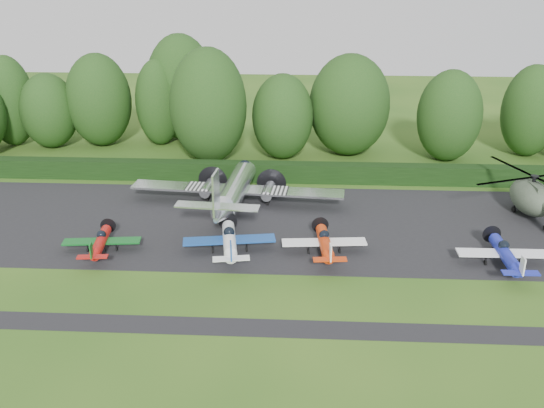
# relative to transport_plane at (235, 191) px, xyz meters

# --- Properties ---
(ground) EXTENTS (160.00, 160.00, 0.00)m
(ground) POSITION_rel_transport_plane_xyz_m (5.65, -13.38, -1.82)
(ground) COLOR #254E16
(ground) RESTS_ON ground
(apron) EXTENTS (70.00, 18.00, 0.01)m
(apron) POSITION_rel_transport_plane_xyz_m (5.65, -3.38, -1.82)
(apron) COLOR black
(apron) RESTS_ON ground
(taxiway_verge) EXTENTS (70.00, 2.00, 0.00)m
(taxiway_verge) POSITION_rel_transport_plane_xyz_m (5.65, -19.38, -1.82)
(taxiway_verge) COLOR black
(taxiway_verge) RESTS_ON ground
(hedgerow) EXTENTS (90.00, 1.60, 2.00)m
(hedgerow) POSITION_rel_transport_plane_xyz_m (5.65, 7.62, -1.82)
(hedgerow) COLOR black
(hedgerow) RESTS_ON ground
(transport_plane) EXTENTS (20.36, 15.61, 6.53)m
(transport_plane) POSITION_rel_transport_plane_xyz_m (0.00, 0.00, 0.00)
(transport_plane) COLOR silver
(transport_plane) RESTS_ON ground
(light_plane_red) EXTENTS (6.18, 6.50, 2.38)m
(light_plane_red) POSITION_rel_transport_plane_xyz_m (-9.75, -9.54, -0.83)
(light_plane_red) COLOR #B21410
(light_plane_red) RESTS_ON ground
(light_plane_white) EXTENTS (7.40, 7.78, 2.84)m
(light_plane_white) POSITION_rel_transport_plane_xyz_m (0.59, -9.16, -0.64)
(light_plane_white) COLOR white
(light_plane_white) RESTS_ON ground
(light_plane_orange) EXTENTS (6.76, 7.11, 2.60)m
(light_plane_orange) POSITION_rel_transport_plane_xyz_m (8.17, -8.95, -0.74)
(light_plane_orange) COLOR red
(light_plane_orange) RESTS_ON ground
(light_plane_blue) EXTENTS (7.02, 7.39, 2.70)m
(light_plane_blue) POSITION_rel_transport_plane_xyz_m (21.89, -10.24, -0.70)
(light_plane_blue) COLOR #1B25A5
(light_plane_blue) RESTS_ON ground
(helicopter) EXTENTS (12.13, 14.21, 3.91)m
(helicopter) POSITION_rel_transport_plane_xyz_m (27.07, -0.29, 0.28)
(helicopter) COLOR #3B4737
(helicopter) RESTS_ON ground
(tree_1) EXTENTS (6.77, 6.77, 9.10)m
(tree_1) POSITION_rel_transport_plane_xyz_m (-24.54, 18.18, 2.72)
(tree_1) COLOR black
(tree_1) RESTS_ON ground
(tree_2) EXTENTS (7.80, 7.80, 11.33)m
(tree_2) POSITION_rel_transport_plane_xyz_m (-18.64, 19.36, 3.83)
(tree_2) COLOR black
(tree_2) RESTS_ON ground
(tree_3) EXTENTS (6.70, 6.70, 10.72)m
(tree_3) POSITION_rel_transport_plane_xyz_m (32.58, 17.88, 3.53)
(tree_3) COLOR black
(tree_3) RESTS_ON ground
(tree_5) EXTENTS (8.62, 8.62, 12.97)m
(tree_5) POSITION_rel_transport_plane_xyz_m (-4.36, 13.86, 4.66)
(tree_5) COLOR black
(tree_5) RESTS_ON ground
(tree_6) EXTENTS (7.26, 7.26, 10.45)m
(tree_6) POSITION_rel_transport_plane_xyz_m (22.77, 15.64, 3.39)
(tree_6) COLOR black
(tree_6) RESTS_ON ground
(tree_7) EXTENTS (9.36, 9.36, 11.82)m
(tree_7) POSITION_rel_transport_plane_xyz_m (11.59, 17.33, 4.09)
(tree_7) COLOR black
(tree_7) RESTS_ON ground
(tree_8) EXTENTS (7.02, 7.02, 9.85)m
(tree_8) POSITION_rel_transport_plane_xyz_m (3.90, 15.41, 3.10)
(tree_8) COLOR black
(tree_8) RESTS_ON ground
(tree_10) EXTENTS (5.53, 5.53, 10.59)m
(tree_10) POSITION_rel_transport_plane_xyz_m (-11.50, 20.00, 3.46)
(tree_10) COLOR black
(tree_10) RESTS_ON ground
(tree_11) EXTENTS (6.00, 6.00, 11.09)m
(tree_11) POSITION_rel_transport_plane_xyz_m (-29.55, 18.75, 3.71)
(tree_11) COLOR black
(tree_11) RESTS_ON ground
(tree_12) EXTENTS (8.63, 8.63, 13.27)m
(tree_12) POSITION_rel_transport_plane_xyz_m (-9.12, 22.58, 4.81)
(tree_12) COLOR black
(tree_12) RESTS_ON ground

